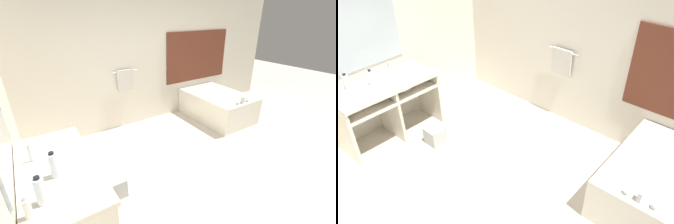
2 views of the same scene
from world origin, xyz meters
TOP-DOWN VIEW (x-y plane):
  - ground_plane at (0.00, 0.00)m, footprint 16.00×16.00m
  - wall_back_with_blinds at (0.05, 2.23)m, footprint 7.40×0.13m
  - vanity_counter at (-1.86, 0.18)m, footprint 0.65×1.42m
  - sink_faucet at (-2.04, 0.36)m, footprint 0.09×0.04m
  - bathtub at (1.53, 1.44)m, footprint 1.01×1.50m
  - water_bottle_1 at (-1.89, 0.01)m, footprint 0.08×0.08m
  - water_bottle_2 at (-2.02, -0.26)m, footprint 0.08×0.08m
  - soap_dispenser at (-2.11, -0.35)m, footprint 0.05×0.05m
  - waste_bin at (-1.26, 0.44)m, footprint 0.24×0.24m

SIDE VIEW (x-z plane):
  - ground_plane at x=0.00m, z-range 0.00..0.00m
  - waste_bin at x=-1.26m, z-range 0.00..0.26m
  - bathtub at x=1.53m, z-range -0.03..0.64m
  - vanity_counter at x=-1.86m, z-range 0.21..1.11m
  - soap_dispenser at x=-2.11m, z-range 0.89..1.07m
  - sink_faucet at x=-2.04m, z-range 0.89..1.07m
  - water_bottle_1 at x=-1.89m, z-range 0.89..1.13m
  - water_bottle_2 at x=-2.02m, z-range 0.89..1.13m
  - wall_back_with_blinds at x=0.05m, z-range 0.00..2.70m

